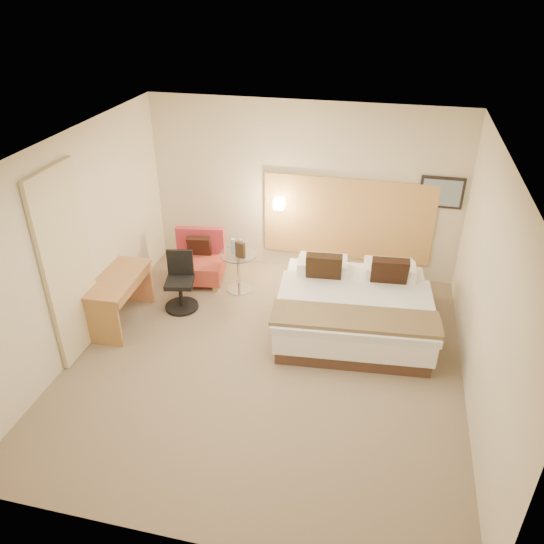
% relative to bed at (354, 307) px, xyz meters
% --- Properties ---
extents(floor, '(4.80, 5.00, 0.02)m').
position_rel_bed_xyz_m(floor, '(-0.99, -1.01, -0.33)').
color(floor, '#776650').
rests_on(floor, ground).
extents(ceiling, '(4.80, 5.00, 0.02)m').
position_rel_bed_xyz_m(ceiling, '(-0.99, -1.01, 2.39)').
color(ceiling, white).
rests_on(ceiling, floor).
extents(wall_back, '(4.80, 0.02, 2.70)m').
position_rel_bed_xyz_m(wall_back, '(-0.99, 1.50, 1.03)').
color(wall_back, beige).
rests_on(wall_back, floor).
extents(wall_front, '(4.80, 0.02, 2.70)m').
position_rel_bed_xyz_m(wall_front, '(-0.99, -3.52, 1.03)').
color(wall_front, beige).
rests_on(wall_front, floor).
extents(wall_left, '(0.02, 5.00, 2.70)m').
position_rel_bed_xyz_m(wall_left, '(-3.40, -1.01, 1.03)').
color(wall_left, beige).
rests_on(wall_left, floor).
extents(wall_right, '(0.02, 5.00, 2.70)m').
position_rel_bed_xyz_m(wall_right, '(1.42, -1.01, 1.03)').
color(wall_right, beige).
rests_on(wall_right, floor).
extents(headboard_panel, '(2.60, 0.04, 1.30)m').
position_rel_bed_xyz_m(headboard_panel, '(-0.29, 1.46, 0.63)').
color(headboard_panel, tan).
rests_on(headboard_panel, wall_back).
extents(art_frame, '(0.62, 0.03, 0.47)m').
position_rel_bed_xyz_m(art_frame, '(1.03, 1.47, 1.18)').
color(art_frame, black).
rests_on(art_frame, wall_back).
extents(art_canvas, '(0.54, 0.01, 0.39)m').
position_rel_bed_xyz_m(art_canvas, '(1.03, 1.45, 1.18)').
color(art_canvas, gray).
rests_on(art_canvas, wall_back).
extents(lamp_arm, '(0.02, 0.12, 0.02)m').
position_rel_bed_xyz_m(lamp_arm, '(-1.34, 1.41, 0.83)').
color(lamp_arm, silver).
rests_on(lamp_arm, wall_back).
extents(lamp_shade, '(0.15, 0.15, 0.15)m').
position_rel_bed_xyz_m(lamp_shade, '(-1.34, 1.35, 0.83)').
color(lamp_shade, '#F5E4BF').
rests_on(lamp_shade, wall_back).
extents(curtain, '(0.06, 0.90, 2.42)m').
position_rel_bed_xyz_m(curtain, '(-3.35, -1.26, 0.90)').
color(curtain, beige).
rests_on(curtain, wall_left).
extents(bottle_a, '(0.08, 0.08, 0.22)m').
position_rel_bed_xyz_m(bottle_a, '(-1.87, 0.61, 0.41)').
color(bottle_a, '#96C8E8').
rests_on(bottle_a, side_table).
extents(bottle_b, '(0.08, 0.08, 0.22)m').
position_rel_bed_xyz_m(bottle_b, '(-1.75, 0.63, 0.41)').
color(bottle_b, '#7A9CBC').
rests_on(bottle_b, side_table).
extents(menu_folder, '(0.15, 0.09, 0.24)m').
position_rel_bed_xyz_m(menu_folder, '(-1.73, 0.48, 0.42)').
color(menu_folder, '#3C2918').
rests_on(menu_folder, side_table).
extents(bed, '(2.17, 2.12, 0.99)m').
position_rel_bed_xyz_m(bed, '(0.00, 0.00, 0.00)').
color(bed, '#452D22').
rests_on(bed, floor).
extents(lounge_chair, '(0.85, 0.77, 0.80)m').
position_rel_bed_xyz_m(lounge_chair, '(-2.48, 0.73, -0.00)').
color(lounge_chair, '#997648').
rests_on(lounge_chair, floor).
extents(side_table, '(0.69, 0.69, 0.62)m').
position_rel_bed_xyz_m(side_table, '(-1.79, 0.57, 0.02)').
color(side_table, silver).
rests_on(side_table, floor).
extents(desk, '(0.57, 1.17, 0.72)m').
position_rel_bed_xyz_m(desk, '(-3.10, -0.61, 0.25)').
color(desk, '#A37040').
rests_on(desk, floor).
extents(desk_chair, '(0.57, 0.57, 0.85)m').
position_rel_bed_xyz_m(desk_chair, '(-2.47, -0.06, 0.03)').
color(desk_chair, black).
rests_on(desk_chair, floor).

